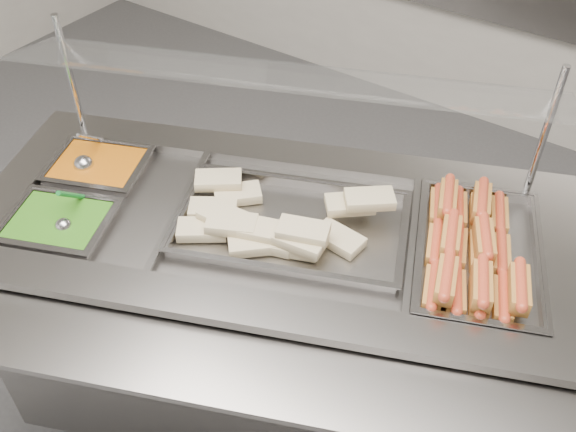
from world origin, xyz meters
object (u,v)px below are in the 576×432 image
Objects in this scene: ladle at (84,163)px; serving_spoon at (65,221)px; pan_hotdogs at (476,259)px; pan_wraps at (291,228)px; sneeze_guard at (287,79)px; steam_counter at (274,312)px.

serving_spoon is at bearing -53.62° from ladle.
serving_spoon is at bearing -150.74° from pan_hotdogs.
serving_spoon is (-0.52, -0.36, 0.03)m from pan_wraps.
sneeze_guard is 2.10× the size of pan_wraps.
sneeze_guard is 0.71m from pan_hotdogs.
sneeze_guard is 0.71m from ladle.
serving_spoon reaches higher than pan_hotdogs.
ladle is (-0.55, -0.31, -0.33)m from sneeze_guard.
steam_counter is 0.72m from serving_spoon.
steam_counter is at bearing -67.63° from sneeze_guard.
sneeze_guard reaches higher than ladle.
ladle is (-0.63, -0.13, 0.42)m from steam_counter.
steam_counter is 12.58× the size of serving_spoon.
pan_hotdogs is at bearing 22.37° from pan_wraps.
steam_counter is at bearing 11.58° from ladle.
pan_hotdogs is 0.82× the size of pan_wraps.
steam_counter is 1.26× the size of sneeze_guard.
serving_spoon is (0.16, -0.21, 0.00)m from ladle.
ladle reaches higher than serving_spoon.
pan_hotdogs is at bearing 16.68° from ladle.
steam_counter is at bearing 36.07° from serving_spoon.
pan_wraps is (0.13, -0.16, -0.36)m from sneeze_guard.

